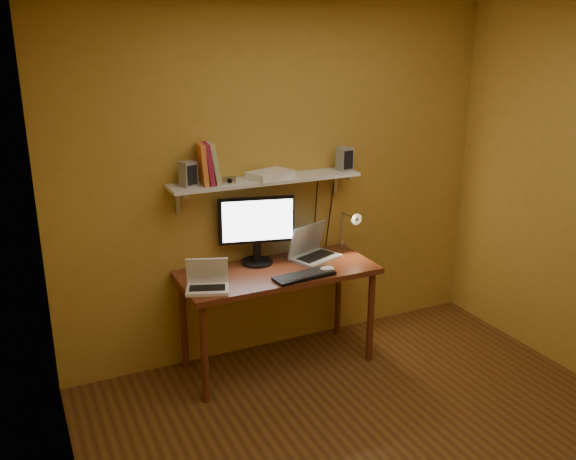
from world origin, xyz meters
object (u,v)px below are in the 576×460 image
wall_shelf (266,180)px  speaker_left (188,174)px  desk (278,281)px  laptop (312,249)px  router (270,175)px  shelf_camera (229,180)px  mouse (327,269)px  keyboard (304,276)px  desk_lamp (350,225)px  monitor (257,227)px  netbook (207,281)px  speaker_right (345,159)px

wall_shelf → speaker_left: bearing=-179.4°
desk → speaker_left: bearing=161.6°
laptop → router: (-0.30, 0.07, 0.58)m
wall_shelf → shelf_camera: (-0.30, -0.06, 0.04)m
wall_shelf → mouse: 0.76m
desk → speaker_left: size_ratio=8.33×
keyboard → speaker_left: size_ratio=2.60×
keyboard → router: size_ratio=1.45×
desk_lamp → speaker_left: (-1.23, 0.06, 0.50)m
mouse → desk_lamp: desk_lamp is taller
desk → keyboard: keyboard is taller
keyboard → mouse: (0.19, 0.03, 0.01)m
wall_shelf → desk_lamp: wall_shelf is taller
monitor → mouse: (0.38, -0.37, -0.26)m
keyboard → shelf_camera: 0.83m
laptop → router: router is taller
netbook → desk_lamp: size_ratio=0.86×
keyboard → router: router is taller
speaker_right → shelf_camera: size_ratio=1.86×
wall_shelf → mouse: wall_shelf is taller
desk → mouse: bearing=-31.7°
speaker_left → netbook: bearing=-107.2°
wall_shelf → speaker_right: 0.64m
speaker_left → router: 0.60m
speaker_right → mouse: bearing=-137.2°
desk → mouse: mouse is taller
shelf_camera → netbook: bearing=-136.7°
speaker_right → router: speaker_right is taller
desk_lamp → router: bearing=174.6°
router → mouse: bearing=-53.9°
router → laptop: bearing=-12.2°
desk → speaker_right: bearing=16.2°
monitor → netbook: size_ratio=1.68×
laptop → shelf_camera: (-0.63, 0.01, 0.58)m
monitor → mouse: size_ratio=4.97×
netbook → monitor: bearing=52.4°
desk → laptop: (0.33, 0.12, 0.15)m
netbook → mouse: bearing=15.5°
speaker_left → router: speaker_left is taller
keyboard → monitor: bearing=109.9°
laptop → speaker_left: 1.11m
monitor → laptop: 0.47m
speaker_left → keyboard: bearing=-49.3°
monitor → speaker_right: speaker_right is taller
monitor → netbook: (-0.48, -0.30, -0.22)m
monitor → speaker_left: speaker_left is taller
mouse → shelf_camera: 0.92m
netbook → speaker_right: size_ratio=1.85×
netbook → router: size_ratio=1.07×
speaker_right → monitor: bearing=174.9°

